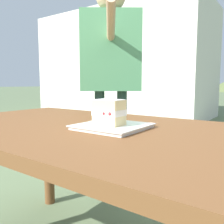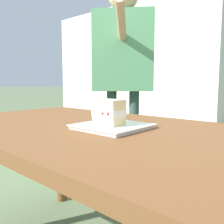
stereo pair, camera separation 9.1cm
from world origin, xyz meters
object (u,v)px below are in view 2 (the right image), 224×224
(patio_table, at_px, (97,147))
(cake_slice, at_px, (109,112))
(dessert_fork, at_px, (95,121))
(diner_person, at_px, (123,55))
(dessert_plate, at_px, (112,127))

(patio_table, distance_m, cake_slice, 0.17)
(dessert_fork, xyz_separation_m, diner_person, (0.37, -0.66, 0.38))
(patio_table, distance_m, diner_person, 0.97)
(dessert_plate, relative_size, cake_slice, 2.27)
(dessert_fork, bearing_deg, patio_table, 140.42)
(dessert_fork, bearing_deg, cake_slice, 152.88)
(dessert_fork, relative_size, diner_person, 0.11)
(dessert_plate, xyz_separation_m, dessert_fork, (0.16, -0.07, -0.00))
(dessert_fork, bearing_deg, dessert_plate, 156.98)
(diner_person, bearing_deg, cake_slice, 125.40)
(patio_table, relative_size, cake_slice, 14.58)
(dessert_fork, height_order, diner_person, diner_person)
(cake_slice, bearing_deg, dessert_plate, -111.93)
(cake_slice, relative_size, dessert_fork, 0.64)
(diner_person, bearing_deg, dessert_plate, 126.09)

